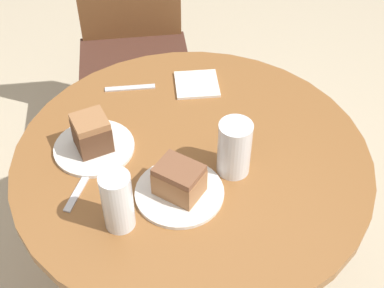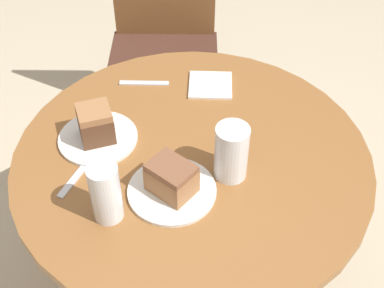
{
  "view_description": "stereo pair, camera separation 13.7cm",
  "coord_description": "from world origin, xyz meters",
  "px_view_note": "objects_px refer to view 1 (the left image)",
  "views": [
    {
      "loc": [
        -0.13,
        -0.97,
        1.75
      ],
      "look_at": [
        0.0,
        0.0,
        0.79
      ],
      "focal_mm": 50.0,
      "sensor_mm": 36.0,
      "label": 1
    },
    {
      "loc": [
        0.01,
        -0.98,
        1.75
      ],
      "look_at": [
        0.0,
        0.0,
        0.79
      ],
      "focal_mm": 50.0,
      "sensor_mm": 36.0,
      "label": 2
    }
  ],
  "objects_px": {
    "chair": "(134,52)",
    "cake_slice_far": "(179,180)",
    "plate_far": "(179,193)",
    "glass_lemonade": "(234,150)",
    "plate_near": "(94,147)",
    "glass_water": "(118,204)",
    "cake_slice_near": "(92,133)"
  },
  "relations": [
    {
      "from": "plate_far",
      "to": "glass_lemonade",
      "type": "bearing_deg",
      "value": 24.1
    },
    {
      "from": "glass_water",
      "to": "cake_slice_far",
      "type": "bearing_deg",
      "value": 25.85
    },
    {
      "from": "glass_lemonade",
      "to": "plate_near",
      "type": "bearing_deg",
      "value": 161.2
    },
    {
      "from": "chair",
      "to": "cake_slice_far",
      "type": "xyz_separation_m",
      "value": [
        0.08,
        -1.01,
        0.32
      ]
    },
    {
      "from": "plate_near",
      "to": "cake_slice_near",
      "type": "distance_m",
      "value": 0.05
    },
    {
      "from": "plate_near",
      "to": "glass_water",
      "type": "distance_m",
      "value": 0.27
    },
    {
      "from": "chair",
      "to": "cake_slice_far",
      "type": "relative_size",
      "value": 6.64
    },
    {
      "from": "glass_lemonade",
      "to": "cake_slice_near",
      "type": "bearing_deg",
      "value": 161.2
    },
    {
      "from": "plate_near",
      "to": "glass_lemonade",
      "type": "xyz_separation_m",
      "value": [
        0.35,
        -0.12,
        0.06
      ]
    },
    {
      "from": "plate_far",
      "to": "glass_water",
      "type": "distance_m",
      "value": 0.17
    },
    {
      "from": "plate_far",
      "to": "cake_slice_far",
      "type": "bearing_deg",
      "value": 180.0
    },
    {
      "from": "cake_slice_near",
      "to": "plate_near",
      "type": "bearing_deg",
      "value": -14.04
    },
    {
      "from": "chair",
      "to": "plate_near",
      "type": "distance_m",
      "value": 0.88
    },
    {
      "from": "cake_slice_far",
      "to": "glass_water",
      "type": "bearing_deg",
      "value": -154.15
    },
    {
      "from": "cake_slice_near",
      "to": "cake_slice_far",
      "type": "bearing_deg",
      "value": -41.72
    },
    {
      "from": "plate_far",
      "to": "cake_slice_far",
      "type": "relative_size",
      "value": 1.6
    },
    {
      "from": "chair",
      "to": "plate_near",
      "type": "xyz_separation_m",
      "value": [
        -0.13,
        -0.83,
        0.28
      ]
    },
    {
      "from": "chair",
      "to": "plate_far",
      "type": "xyz_separation_m",
      "value": [
        0.08,
        -1.01,
        0.28
      ]
    },
    {
      "from": "chair",
      "to": "cake_slice_near",
      "type": "bearing_deg",
      "value": -98.52
    },
    {
      "from": "glass_water",
      "to": "chair",
      "type": "bearing_deg",
      "value": 86.56
    },
    {
      "from": "cake_slice_far",
      "to": "chair",
      "type": "bearing_deg",
      "value": 94.54
    },
    {
      "from": "chair",
      "to": "plate_far",
      "type": "height_order",
      "value": "chair"
    },
    {
      "from": "plate_far",
      "to": "cake_slice_far",
      "type": "xyz_separation_m",
      "value": [
        -0.0,
        0.0,
        0.05
      ]
    },
    {
      "from": "cake_slice_near",
      "to": "glass_lemonade",
      "type": "xyz_separation_m",
      "value": [
        0.35,
        -0.12,
        0.01
      ]
    },
    {
      "from": "cake_slice_far",
      "to": "glass_water",
      "type": "height_order",
      "value": "glass_water"
    },
    {
      "from": "plate_far",
      "to": "glass_water",
      "type": "height_order",
      "value": "glass_water"
    },
    {
      "from": "chair",
      "to": "plate_far",
      "type": "bearing_deg",
      "value": -85.35
    },
    {
      "from": "plate_near",
      "to": "cake_slice_near",
      "type": "height_order",
      "value": "cake_slice_near"
    },
    {
      "from": "glass_lemonade",
      "to": "glass_water",
      "type": "relative_size",
      "value": 0.95
    },
    {
      "from": "plate_far",
      "to": "cake_slice_near",
      "type": "distance_m",
      "value": 0.28
    },
    {
      "from": "plate_near",
      "to": "cake_slice_near",
      "type": "bearing_deg",
      "value": 165.96
    },
    {
      "from": "glass_lemonade",
      "to": "glass_water",
      "type": "height_order",
      "value": "glass_water"
    }
  ]
}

